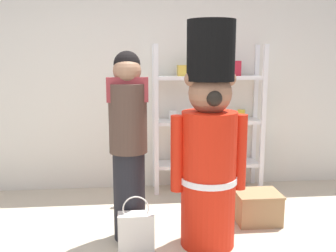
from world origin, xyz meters
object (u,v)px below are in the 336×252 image
object	(u,v)px
merchandise_shelf	(208,117)
person_shopper	(128,142)
teddy_bear_guard	(209,145)
display_crate	(257,207)
shopping_bag	(136,231)

from	to	relation	value
merchandise_shelf	person_shopper	bearing A→B (deg)	-128.03
teddy_bear_guard	display_crate	distance (m)	0.97
person_shopper	shopping_bag	size ratio (longest dim) A/B	3.46
person_shopper	display_crate	distance (m)	1.41
display_crate	shopping_bag	bearing A→B (deg)	-159.68
shopping_bag	display_crate	distance (m)	1.23
teddy_bear_guard	person_shopper	bearing A→B (deg)	164.39
person_shopper	teddy_bear_guard	bearing A→B (deg)	-15.61
merchandise_shelf	shopping_bag	xyz separation A→B (m)	(-0.87, -1.42, -0.70)
shopping_bag	person_shopper	bearing A→B (deg)	102.05
teddy_bear_guard	person_shopper	xyz separation A→B (m)	(-0.65, 0.18, 0.00)
teddy_bear_guard	display_crate	size ratio (longest dim) A/B	4.42
teddy_bear_guard	shopping_bag	xyz separation A→B (m)	(-0.60, -0.05, -0.69)
shopping_bag	merchandise_shelf	bearing A→B (deg)	58.32
merchandise_shelf	teddy_bear_guard	xyz separation A→B (m)	(-0.28, -1.36, -0.02)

